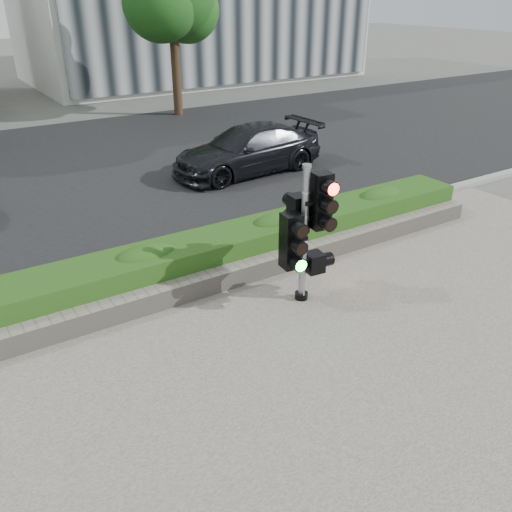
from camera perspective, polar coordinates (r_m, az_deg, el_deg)
name	(u,v)px	position (r m, az deg, el deg)	size (l,w,h in m)	color
ground	(291,340)	(8.20, 3.75, -8.79)	(120.00, 120.00, 0.00)	#51514C
sidewalk	(420,446)	(6.83, 16.88, -18.57)	(16.00, 11.00, 0.03)	#9E9389
road	(88,170)	(16.55, -17.30, 8.66)	(60.00, 13.00, 0.02)	black
curb	(195,257)	(10.50, -6.39, -0.12)	(60.00, 0.25, 0.12)	gray
stone_wall	(228,277)	(9.45, -3.00, -2.21)	(12.00, 0.32, 0.34)	gray
hedge	(210,254)	(9.88, -4.91, 0.18)	(12.00, 1.00, 0.68)	#3F7B25
traffic_signal	(305,227)	(8.63, 5.16, 3.05)	(0.82, 0.63, 2.33)	black
car_dark	(247,150)	(15.41, -0.91, 11.12)	(1.80, 4.44, 1.29)	black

